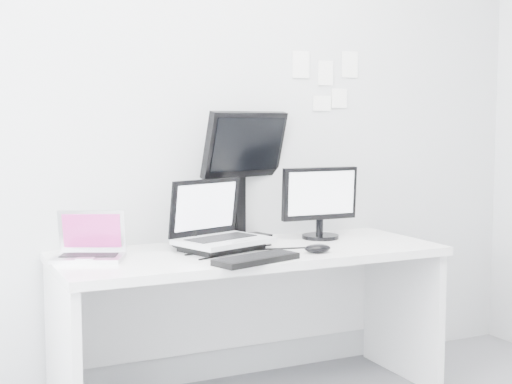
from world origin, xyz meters
The scene contains 14 objects.
back_wall centered at (0.00, 1.60, 1.35)m, with size 3.60×3.60×0.00m, color #BCBEC1.
desk centered at (0.00, 1.25, 0.36)m, with size 1.80×0.70×0.73m, color white.
macbook centered at (-0.74, 1.31, 0.84)m, with size 0.29×0.22×0.22m, color #BDBCC1.
speaker centered at (-0.25, 1.44, 0.83)m, with size 0.10×0.10×0.19m, color black.
dell_laptop centered at (-0.12, 1.28, 0.90)m, with size 0.40×0.31×0.34m, color #BABDC3.
rear_monitor centered at (0.09, 1.54, 1.06)m, with size 0.49×0.18×0.66m, color black.
samsung_monitor centered at (0.46, 1.39, 0.92)m, with size 0.41×0.19×0.38m, color black.
keyboard centered at (-0.10, 0.96, 0.74)m, with size 0.39×0.14×0.03m, color black.
mouse centered at (0.24, 1.04, 0.75)m, with size 0.12×0.08×0.04m, color black.
wall_note_0 centered at (0.45, 1.59, 1.62)m, with size 0.10×0.00×0.14m, color white.
wall_note_1 centered at (0.60, 1.59, 1.58)m, with size 0.09×0.00×0.13m, color white.
wall_note_2 centered at (0.75, 1.59, 1.63)m, with size 0.10×0.00×0.14m, color white.
wall_note_3 centered at (0.58, 1.59, 1.42)m, with size 0.11×0.00×0.08m, color white.
wall_note_4 centered at (0.69, 1.59, 1.45)m, with size 0.10×0.00×0.10m, color white.
Camera 1 is at (-1.39, -1.78, 1.33)m, focal length 50.95 mm.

